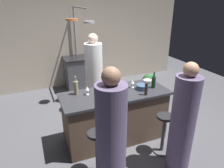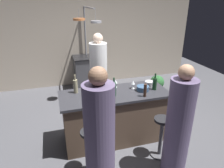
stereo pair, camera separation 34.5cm
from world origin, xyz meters
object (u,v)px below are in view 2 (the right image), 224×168
at_px(bar_stool_right, 161,135).
at_px(guest_right, 178,127).
at_px(guest_left, 100,141).
at_px(mixing_bowl_wooden, 107,86).
at_px(wine_bottle_red, 155,84).
at_px(stove_range, 89,72).
at_px(mixing_bowl_steel, 149,84).
at_px(wine_bottle_white, 76,86).
at_px(wine_glass_near_left_guest, 86,88).
at_px(chef, 99,77).
at_px(wine_glass_by_chef, 133,83).
at_px(wine_bottle_green, 114,89).
at_px(mixing_bowl_blue, 143,88).
at_px(potted_plant, 157,84).
at_px(wine_glass_near_right_guest, 115,82).
at_px(bar_stool_left, 90,149).
at_px(pepper_mill, 145,90).

height_order(bar_stool_right, guest_right, guest_right).
xyz_separation_m(guest_left, mixing_bowl_wooden, (0.42, 1.21, 0.15)).
xyz_separation_m(wine_bottle_red, mixing_bowl_wooden, (-0.76, 0.27, -0.07)).
bearing_deg(bar_stool_right, stove_range, 100.45).
bearing_deg(mixing_bowl_steel, guest_right, -94.74).
bearing_deg(wine_bottle_white, wine_glass_near_left_guest, -26.12).
distance_m(chef, mixing_bowl_wooden, 0.88).
bearing_deg(wine_glass_by_chef, wine_bottle_green, -155.47).
height_order(mixing_bowl_steel, mixing_bowl_blue, mixing_bowl_steel).
height_order(wine_bottle_green, wine_glass_by_chef, wine_bottle_green).
xyz_separation_m(wine_bottle_white, mixing_bowl_wooden, (0.54, 0.02, -0.08)).
bearing_deg(mixing_bowl_wooden, wine_bottle_green, -84.15).
bearing_deg(potted_plant, bar_stool_right, -116.66).
bearing_deg(wine_glass_by_chef, guest_right, -77.31).
bearing_deg(wine_glass_near_left_guest, wine_bottle_white, 153.88).
bearing_deg(wine_glass_near_right_guest, guest_left, -115.33).
relative_size(bar_stool_right, guest_right, 0.42).
bearing_deg(guest_right, wine_bottle_white, 136.14).
height_order(wine_glass_near_right_guest, mixing_bowl_wooden, wine_glass_near_right_guest).
distance_m(potted_plant, wine_bottle_white, 2.65).
xyz_separation_m(bar_stool_left, mixing_bowl_wooden, (0.47, 0.83, 0.56)).
distance_m(guest_left, mixing_bowl_wooden, 1.28).
bearing_deg(wine_bottle_red, mixing_bowl_wooden, 160.59).
bearing_deg(wine_glass_near_right_guest, chef, 96.72).
height_order(pepper_mill, wine_glass_near_right_guest, pepper_mill).
xyz_separation_m(stove_range, mixing_bowl_wooden, (-0.07, -2.24, 0.49)).
distance_m(chef, guest_left, 2.13).
distance_m(guest_left, pepper_mill, 1.19).
bearing_deg(potted_plant, wine_bottle_green, -136.77).
bearing_deg(chef, wine_glass_near_left_guest, -113.94).
relative_size(stove_range, mixing_bowl_blue, 4.36).
bearing_deg(chef, wine_bottle_white, -123.53).
relative_size(guest_right, mixing_bowl_blue, 7.94).
bearing_deg(bar_stool_right, pepper_mill, 112.13).
bearing_deg(mixing_bowl_steel, bar_stool_left, -149.13).
bearing_deg(wine_glass_near_left_guest, wine_glass_near_right_guest, 10.80).
relative_size(chef, wine_glass_by_chef, 11.75).
bearing_deg(potted_plant, wine_glass_near_left_guest, -146.89).
xyz_separation_m(pepper_mill, wine_glass_by_chef, (-0.06, 0.35, 0.00)).
bearing_deg(wine_bottle_red, wine_bottle_white, 169.13).
height_order(bar_stool_left, wine_bottle_red, wine_bottle_red).
bearing_deg(potted_plant, bar_stool_left, -136.07).
bearing_deg(potted_plant, wine_glass_near_right_guest, -140.90).
bearing_deg(stove_range, potted_plant, -31.75).
xyz_separation_m(pepper_mill, wine_glass_near_left_guest, (-0.87, 0.37, 0.00)).
bearing_deg(wine_glass_near_right_guest, wine_bottle_red, -24.10).
relative_size(chef, wine_bottle_red, 5.95).
bearing_deg(wine_glass_near_left_guest, bar_stool_right, -35.87).
distance_m(guest_left, bar_stool_right, 1.19).
relative_size(potted_plant, mixing_bowl_steel, 3.30).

